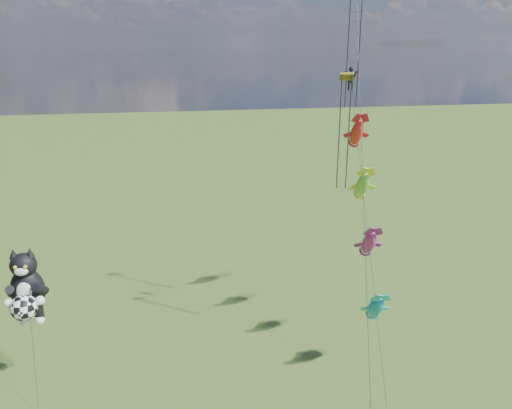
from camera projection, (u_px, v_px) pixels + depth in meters
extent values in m
cylinder|color=black|center=(34.00, 362.00, 31.15)|extent=(0.44, 2.72, 5.28)
ellipsoid|color=black|center=(28.00, 291.00, 31.36)|extent=(2.32, 1.99, 3.06)
ellipsoid|color=black|center=(23.00, 265.00, 30.72)|extent=(1.81, 1.68, 1.55)
cone|color=black|center=(13.00, 253.00, 30.38)|extent=(0.60, 0.60, 0.57)
cone|color=black|center=(30.00, 252.00, 30.55)|extent=(0.60, 0.60, 0.57)
ellipsoid|color=white|center=(21.00, 271.00, 30.18)|extent=(0.85, 0.51, 0.55)
ellipsoid|color=white|center=(24.00, 292.00, 30.61)|extent=(1.00, 0.49, 1.26)
sphere|color=gold|center=(15.00, 268.00, 29.97)|extent=(0.23, 0.23, 0.23)
sphere|color=gold|center=(25.00, 267.00, 30.07)|extent=(0.23, 0.23, 0.23)
sphere|color=white|center=(9.00, 303.00, 30.34)|extent=(0.57, 0.57, 0.57)
sphere|color=white|center=(40.00, 301.00, 30.66)|extent=(0.57, 0.57, 0.57)
sphere|color=white|center=(24.00, 321.00, 31.78)|extent=(0.61, 0.61, 0.61)
sphere|color=white|center=(40.00, 320.00, 31.94)|extent=(0.61, 0.61, 0.61)
sphere|color=white|center=(24.00, 308.00, 30.30)|extent=(1.61, 1.61, 1.61)
cylinder|color=black|center=(368.00, 232.00, 35.03)|extent=(2.64, 15.62, 18.00)
ellipsoid|color=blue|center=(376.00, 307.00, 32.93)|extent=(1.33, 2.64, 2.69)
ellipsoid|color=#D83382|center=(369.00, 243.00, 34.71)|extent=(1.33, 2.64, 2.69)
ellipsoid|color=green|center=(363.00, 185.00, 36.49)|extent=(1.33, 2.64, 2.69)
ellipsoid|color=red|center=(357.00, 133.00, 38.27)|extent=(1.33, 2.64, 2.69)
cylinder|color=black|center=(364.00, 212.00, 28.81)|extent=(4.03, 16.62, 24.71)
cube|color=#0E9B19|center=(347.00, 77.00, 31.80)|extent=(0.99, 0.76, 0.53)
cylinder|color=black|center=(339.00, 135.00, 32.91)|extent=(0.08, 0.08, 7.54)
cylinder|color=black|center=(348.00, 135.00, 33.01)|extent=(0.08, 0.08, 7.54)
cylinder|color=black|center=(348.00, 52.00, 34.18)|extent=(0.08, 0.08, 7.90)
cylinder|color=black|center=(358.00, 52.00, 34.32)|extent=(0.08, 0.08, 7.90)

